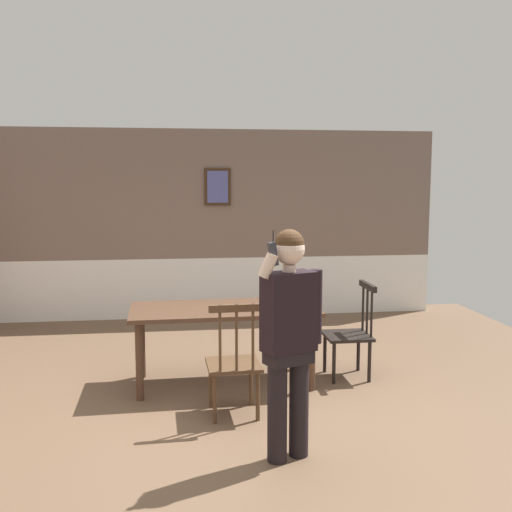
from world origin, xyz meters
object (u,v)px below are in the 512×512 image
(chair_near_window, at_px, (351,333))
(person_figure, at_px, (290,331))
(chair_by_doorway, at_px, (234,362))
(dining_table, at_px, (224,317))

(chair_near_window, relative_size, person_figure, 0.58)
(chair_near_window, xyz_separation_m, chair_by_doorway, (-1.27, -0.85, 0.01))
(chair_near_window, bearing_deg, dining_table, 91.52)
(person_figure, bearing_deg, chair_near_window, -141.07)
(chair_near_window, bearing_deg, person_figure, 150.24)
(dining_table, xyz_separation_m, chair_by_doorway, (0.02, -0.81, -0.20))
(dining_table, relative_size, chair_by_doorway, 1.83)
(chair_by_doorway, xyz_separation_m, person_figure, (0.32, -0.82, 0.47))
(chair_by_doorway, height_order, person_figure, person_figure)
(chair_near_window, height_order, chair_by_doorway, chair_by_doorway)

